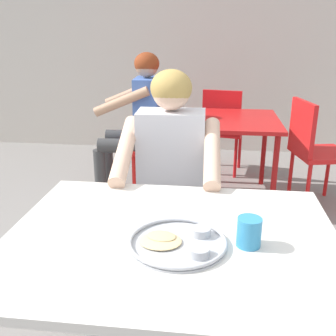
{
  "coord_description": "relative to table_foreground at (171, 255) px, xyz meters",
  "views": [
    {
      "loc": [
        0.22,
        -1.12,
        1.41
      ],
      "look_at": [
        0.05,
        0.29,
        0.91
      ],
      "focal_mm": 42.09,
      "sensor_mm": 36.0,
      "label": 1
    }
  ],
  "objects": [
    {
      "name": "chair_red_left",
      "position": [
        -0.31,
        2.09,
        -0.17
      ],
      "size": [
        0.43,
        0.46,
        0.87
      ],
      "color": "red",
      "rests_on": "ground"
    },
    {
      "name": "chair_red_far",
      "position": [
        0.21,
        2.7,
        -0.18
      ],
      "size": [
        0.45,
        0.46,
        0.87
      ],
      "color": "red",
      "rests_on": "ground"
    },
    {
      "name": "thali_tray",
      "position": [
        0.03,
        -0.06,
        0.09
      ],
      "size": [
        0.32,
        0.32,
        0.03
      ],
      "color": "#B7BABF",
      "rests_on": "table_foreground"
    },
    {
      "name": "table_background_red",
      "position": [
        0.26,
        2.08,
        -0.06
      ],
      "size": [
        0.78,
        0.86,
        0.71
      ],
      "color": "red",
      "rests_on": "ground"
    },
    {
      "name": "back_wall",
      "position": [
        -0.09,
        3.62,
        1.02
      ],
      "size": [
        12.0,
        0.12,
        3.4
      ],
      "primitive_type": "cube",
      "color": "silver",
      "rests_on": "ground"
    },
    {
      "name": "drinking_cup",
      "position": [
        0.25,
        -0.03,
        0.13
      ],
      "size": [
        0.08,
        0.08,
        0.1
      ],
      "color": "#338CBF",
      "rests_on": "table_foreground"
    },
    {
      "name": "chair_foreground",
      "position": [
        -0.09,
        0.91,
        -0.16
      ],
      "size": [
        0.43,
        0.45,
        0.89
      ],
      "color": "#3F3F44",
      "rests_on": "ground"
    },
    {
      "name": "diner_foreground",
      "position": [
        -0.08,
        0.68,
        0.06
      ],
      "size": [
        0.5,
        0.56,
        1.23
      ],
      "color": "#252525",
      "rests_on": "ground"
    },
    {
      "name": "chair_red_right",
      "position": [
        0.92,
        2.01,
        -0.16
      ],
      "size": [
        0.49,
        0.51,
        0.88
      ],
      "color": "red",
      "rests_on": "ground"
    },
    {
      "name": "patron_background",
      "position": [
        -0.53,
        2.08,
        0.05
      ],
      "size": [
        0.56,
        0.51,
        1.24
      ],
      "color": "#3B3B3B",
      "rests_on": "ground"
    },
    {
      "name": "table_foreground",
      "position": [
        0.0,
        0.0,
        0.0
      ],
      "size": [
        1.11,
        0.88,
        0.76
      ],
      "color": "silver",
      "rests_on": "ground"
    }
  ]
}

